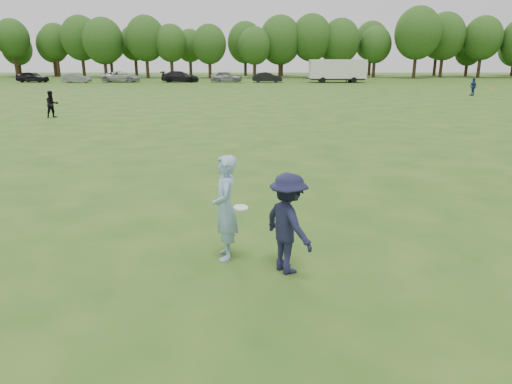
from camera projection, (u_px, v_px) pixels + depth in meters
ground at (300, 252)px, 9.04m from camera, size 200.00×200.00×0.00m
thrower at (225, 208)px, 8.52m from camera, size 0.56×0.78×2.00m
defender at (288, 223)px, 7.99m from camera, size 1.21×1.35×1.82m
player_far_a at (52, 104)px, 28.37m from camera, size 1.01×1.01×1.64m
player_far_b at (473, 87)px, 44.03m from camera, size 0.55×1.03×1.67m
player_far_d at (348, 75)px, 65.55m from camera, size 1.90×1.44×2.00m
car_a at (32, 77)px, 66.19m from camera, size 4.68×2.31×1.53m
car_b at (76, 78)px, 65.21m from camera, size 4.16×1.77×1.34m
car_c at (121, 77)px, 66.52m from camera, size 5.56×2.61×1.54m
car_d at (180, 77)px, 66.52m from camera, size 5.45×2.23×1.58m
car_e at (227, 77)px, 66.57m from camera, size 4.67×1.99×1.57m
car_f at (267, 77)px, 65.97m from camera, size 4.42×1.78×1.43m
field_cone at (492, 89)px, 51.44m from camera, size 0.28×0.28×0.30m
disc_in_play at (241, 208)px, 8.32m from camera, size 0.28×0.28×0.07m
cargo_trailer at (337, 70)px, 65.42m from camera, size 9.00×2.75×3.20m
treeline at (280, 41)px, 80.88m from camera, size 130.35×18.39×11.74m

